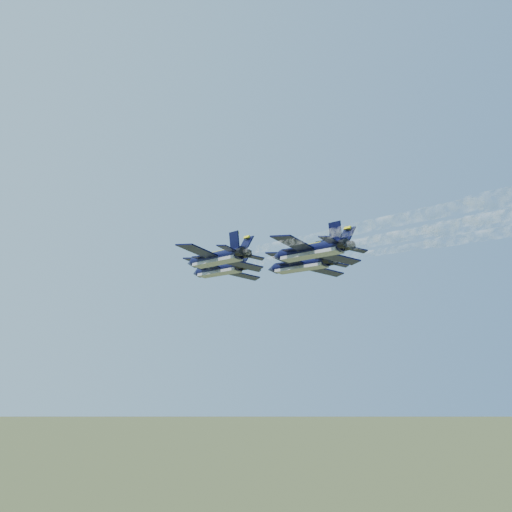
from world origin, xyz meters
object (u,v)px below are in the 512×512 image
jet_lead (219,269)px  jet_slot (310,251)px  jet_right (300,265)px  jet_left (216,258)px

jet_lead → jet_slot: size_ratio=1.00×
jet_lead → jet_right: bearing=-57.0°
jet_lead → jet_left: 15.36m
jet_right → jet_slot: 16.69m
jet_left → jet_slot: same height
jet_lead → jet_right: size_ratio=1.00×
jet_right → jet_left: bearing=-179.2°
jet_left → jet_right: same height
jet_left → jet_slot: bearing=-61.3°
jet_lead → jet_slot: same height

